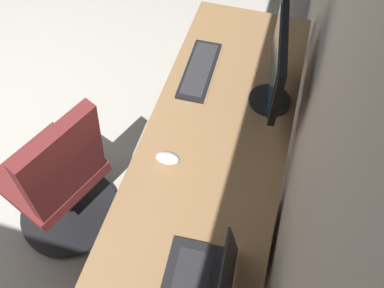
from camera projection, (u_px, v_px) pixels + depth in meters
The scene contains 8 objects.
wall_back at pixel (345, 44), 1.33m from camera, with size 5.31×0.10×2.60m, color beige.
desk at pixel (203, 185), 1.75m from camera, with size 2.32×0.64×0.73m.
drawer_pedestal at pixel (200, 242), 1.94m from camera, with size 0.40×0.51×0.69m.
monitor_primary at pixel (277, 65), 1.76m from camera, with size 0.48×0.20×0.40m.
laptop_leftmost at pixel (203, 288), 1.39m from camera, with size 0.36×0.27×0.20m.
keyboard_main at pixel (199, 70), 2.05m from camera, with size 0.42×0.15×0.02m.
mouse_spare at pixel (167, 158), 1.74m from camera, with size 0.06×0.10×0.03m, color silver.
office_chair at pixel (60, 182), 2.00m from camera, with size 0.57×0.61×0.97m.
Camera 1 is at (1.14, 2.04, 2.20)m, focal length 38.02 mm.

